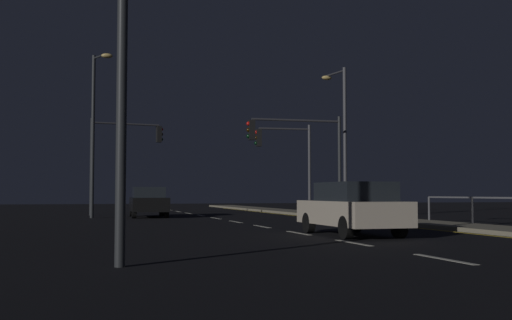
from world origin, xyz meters
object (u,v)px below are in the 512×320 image
traffic_light_overhead_east (298,144)px  street_lamp_median (95,121)px  car_oncoming (149,201)px  traffic_light_far_left (123,147)px  traffic_light_mid_right (285,151)px  car (352,208)px  street_lamp_mid_block (341,127)px  street_lamp_far_end (103,2)px

traffic_light_overhead_east → street_lamp_median: street_lamp_median is taller
car_oncoming → traffic_light_far_left: (-1.09, 3.45, 3.06)m
traffic_light_mid_right → traffic_light_overhead_east: (-0.89, -4.48, 0.04)m
car_oncoming → street_lamp_median: bearing=-166.5°
traffic_light_far_left → traffic_light_mid_right: bearing=-23.4°
car → traffic_light_overhead_east: size_ratio=0.90×
car → traffic_light_overhead_east: (2.39, 11.28, 2.81)m
traffic_light_mid_right → street_lamp_mid_block: bearing=-60.8°
car → traffic_light_far_left: size_ratio=0.80×
traffic_light_far_left → traffic_light_overhead_east: traffic_light_far_left is taller
traffic_light_far_left → street_lamp_median: street_lamp_median is taller
traffic_light_overhead_east → street_lamp_far_end: (-9.82, -17.13, 0.95)m
street_lamp_far_end → car: bearing=38.2°
traffic_light_far_left → street_lamp_far_end: size_ratio=0.72×
traffic_light_mid_right → traffic_light_overhead_east: 4.57m
car → car_oncoming: 16.57m
car_oncoming → street_lamp_median: street_lamp_median is taller
street_lamp_far_end → traffic_light_far_left: bearing=85.2°
traffic_light_mid_right → street_lamp_median: (-10.26, -0.40, 1.28)m
car_oncoming → street_lamp_median: size_ratio=0.54×
car_oncoming → street_lamp_median: (-2.78, -0.67, 4.06)m
traffic_light_overhead_east → street_lamp_far_end: street_lamp_far_end is taller
traffic_light_far_left → street_lamp_mid_block: 12.67m
car → traffic_light_mid_right: bearing=78.3°
traffic_light_far_left → street_lamp_mid_block: size_ratio=0.73×
street_lamp_mid_block → traffic_light_overhead_east: bearing=-158.6°
traffic_light_mid_right → street_lamp_far_end: 24.14m
traffic_light_overhead_east → street_lamp_far_end: bearing=-119.8°
street_lamp_median → street_lamp_mid_block: bearing=-13.8°
car → car_oncoming: (-4.20, 16.02, 0.00)m
street_lamp_median → traffic_light_mid_right: bearing=2.2°
car_oncoming → street_lamp_median: 4.96m
car → street_lamp_median: street_lamp_median is taller
traffic_light_mid_right → street_lamp_median: street_lamp_median is taller
traffic_light_far_left → street_lamp_mid_block: street_lamp_mid_block is taller
traffic_light_far_left → street_lamp_far_end: 25.42m
car_oncoming → traffic_light_far_left: 4.74m
street_lamp_mid_block → traffic_light_mid_right: bearing=119.2°
traffic_light_mid_right → street_lamp_mid_block: size_ratio=0.66×
street_lamp_mid_block → street_lamp_far_end: (-12.60, -18.22, -0.06)m
traffic_light_overhead_east → street_lamp_mid_block: street_lamp_mid_block is taller
traffic_light_mid_right → traffic_light_overhead_east: bearing=-101.2°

